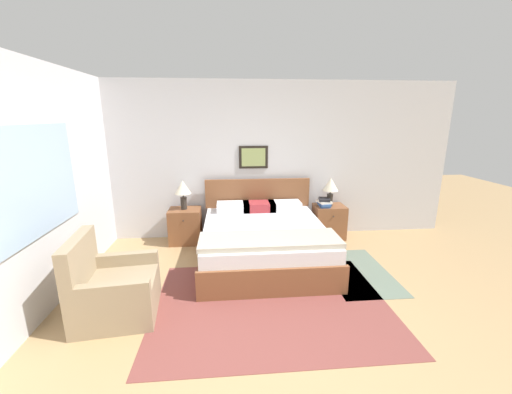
# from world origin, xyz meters

# --- Properties ---
(ground_plane) EXTENTS (16.00, 16.00, 0.00)m
(ground_plane) POSITION_xyz_m (0.00, 0.00, 0.00)
(ground_plane) COLOR tan
(wall_back) EXTENTS (6.94, 0.09, 2.60)m
(wall_back) POSITION_xyz_m (0.00, 2.83, 1.30)
(wall_back) COLOR silver
(wall_back) RESTS_ON ground_plane
(wall_left) EXTENTS (0.08, 5.20, 2.60)m
(wall_left) POSITION_xyz_m (-2.30, 1.37, 1.30)
(wall_left) COLOR silver
(wall_left) RESTS_ON ground_plane
(area_rug_main) EXTENTS (2.57, 1.93, 0.01)m
(area_rug_main) POSITION_xyz_m (0.10, 0.66, 0.00)
(area_rug_main) COLOR brown
(area_rug_main) RESTS_ON ground_plane
(area_rug_bedside) EXTENTS (0.82, 1.36, 0.01)m
(area_rug_bedside) POSITION_xyz_m (1.35, 1.30, 0.00)
(area_rug_bedside) COLOR slate
(area_rug_bedside) RESTS_ON ground_plane
(bed) EXTENTS (1.75, 1.98, 1.01)m
(bed) POSITION_xyz_m (0.14, 1.78, 0.30)
(bed) COLOR brown
(bed) RESTS_ON ground_plane
(armchair) EXTENTS (0.85, 0.86, 0.88)m
(armchair) POSITION_xyz_m (-1.57, 0.63, 0.28)
(armchair) COLOR #998466
(armchair) RESTS_ON ground_plane
(nightstand_near_window) EXTENTS (0.51, 0.43, 0.57)m
(nightstand_near_window) POSITION_xyz_m (-1.07, 2.55, 0.29)
(nightstand_near_window) COLOR brown
(nightstand_near_window) RESTS_ON ground_plane
(nightstand_by_door) EXTENTS (0.51, 0.43, 0.57)m
(nightstand_by_door) POSITION_xyz_m (1.35, 2.55, 0.29)
(nightstand_by_door) COLOR brown
(nightstand_by_door) RESTS_ON ground_plane
(table_lamp_near_window) EXTENTS (0.26, 0.26, 0.47)m
(table_lamp_near_window) POSITION_xyz_m (-1.08, 2.56, 0.90)
(table_lamp_near_window) COLOR #2D2823
(table_lamp_near_window) RESTS_ON nightstand_near_window
(table_lamp_by_door) EXTENTS (0.26, 0.26, 0.47)m
(table_lamp_by_door) POSITION_xyz_m (1.34, 2.56, 0.90)
(table_lamp_by_door) COLOR #2D2823
(table_lamp_by_door) RESTS_ON nightstand_by_door
(book_thick_bottom) EXTENTS (0.17, 0.26, 0.03)m
(book_thick_bottom) POSITION_xyz_m (1.23, 2.51, 0.58)
(book_thick_bottom) COLOR #335693
(book_thick_bottom) RESTS_ON nightstand_by_door
(book_hardcover_middle) EXTENTS (0.17, 0.28, 0.04)m
(book_hardcover_middle) POSITION_xyz_m (1.23, 2.51, 0.62)
(book_hardcover_middle) COLOR #335693
(book_hardcover_middle) RESTS_ON book_thick_bottom
(book_novel_upper) EXTENTS (0.22, 0.27, 0.03)m
(book_novel_upper) POSITION_xyz_m (1.23, 2.51, 0.65)
(book_novel_upper) COLOR silver
(book_novel_upper) RESTS_ON book_hardcover_middle
(book_slim_near_top) EXTENTS (0.21, 0.23, 0.04)m
(book_slim_near_top) POSITION_xyz_m (1.23, 2.51, 0.69)
(book_slim_near_top) COLOR #232328
(book_slim_near_top) RESTS_ON book_novel_upper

